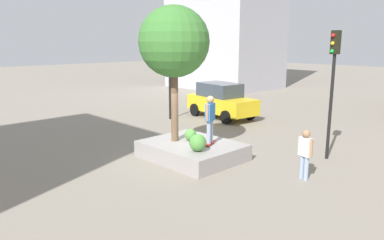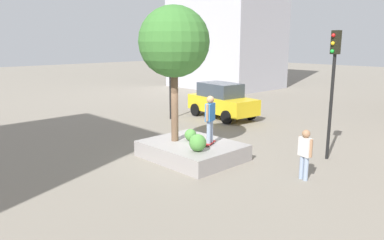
{
  "view_description": "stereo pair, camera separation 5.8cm",
  "coord_description": "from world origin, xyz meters",
  "px_view_note": "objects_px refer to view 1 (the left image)",
  "views": [
    {
      "loc": [
        10.13,
        -9.67,
        4.44
      ],
      "look_at": [
        0.27,
        -0.12,
        1.51
      ],
      "focal_mm": 34.61,
      "sensor_mm": 36.0,
      "label": 1
    },
    {
      "loc": [
        10.17,
        -9.63,
        4.44
      ],
      "look_at": [
        0.27,
        -0.12,
        1.51
      ],
      "focal_mm": 34.61,
      "sensor_mm": 36.0,
      "label": 2
    }
  ],
  "objects_px": {
    "passerby_with_bag": "(305,151)",
    "traffic_light_median": "(170,61)",
    "skateboard": "(210,143)",
    "taxi_cab": "(221,100)",
    "plaza_tree": "(174,42)",
    "traffic_light_corner": "(333,74)",
    "planter_ledge": "(192,150)",
    "skateboarder": "(210,116)"
  },
  "relations": [
    {
      "from": "skateboard",
      "to": "passerby_with_bag",
      "type": "height_order",
      "value": "passerby_with_bag"
    },
    {
      "from": "plaza_tree",
      "to": "skateboard",
      "type": "bearing_deg",
      "value": 23.15
    },
    {
      "from": "planter_ledge",
      "to": "passerby_with_bag",
      "type": "distance_m",
      "value": 4.35
    },
    {
      "from": "skateboard",
      "to": "traffic_light_corner",
      "type": "bearing_deg",
      "value": 48.09
    },
    {
      "from": "taxi_cab",
      "to": "passerby_with_bag",
      "type": "relative_size",
      "value": 2.73
    },
    {
      "from": "skateboard",
      "to": "traffic_light_corner",
      "type": "distance_m",
      "value": 5.22
    },
    {
      "from": "skateboarder",
      "to": "passerby_with_bag",
      "type": "bearing_deg",
      "value": 11.62
    },
    {
      "from": "plaza_tree",
      "to": "skateboarder",
      "type": "distance_m",
      "value": 3.05
    },
    {
      "from": "plaza_tree",
      "to": "traffic_light_corner",
      "type": "xyz_separation_m",
      "value": [
        4.36,
        3.94,
        -1.12
      ]
    },
    {
      "from": "passerby_with_bag",
      "to": "plaza_tree",
      "type": "bearing_deg",
      "value": -165.06
    },
    {
      "from": "taxi_cab",
      "to": "traffic_light_median",
      "type": "relative_size",
      "value": 0.93
    },
    {
      "from": "skateboard",
      "to": "taxi_cab",
      "type": "height_order",
      "value": "taxi_cab"
    },
    {
      "from": "plaza_tree",
      "to": "passerby_with_bag",
      "type": "bearing_deg",
      "value": 14.94
    },
    {
      "from": "taxi_cab",
      "to": "traffic_light_median",
      "type": "xyz_separation_m",
      "value": [
        -1.78,
        -2.43,
        2.31
      ]
    },
    {
      "from": "planter_ledge",
      "to": "taxi_cab",
      "type": "height_order",
      "value": "taxi_cab"
    },
    {
      "from": "planter_ledge",
      "to": "skateboarder",
      "type": "bearing_deg",
      "value": 26.51
    },
    {
      "from": "skateboarder",
      "to": "skateboard",
      "type": "bearing_deg",
      "value": 9.46
    },
    {
      "from": "plaza_tree",
      "to": "taxi_cab",
      "type": "height_order",
      "value": "plaza_tree"
    },
    {
      "from": "planter_ledge",
      "to": "traffic_light_corner",
      "type": "xyz_separation_m",
      "value": [
        3.66,
        3.69,
        2.97
      ]
    },
    {
      "from": "passerby_with_bag",
      "to": "taxi_cab",
      "type": "bearing_deg",
      "value": 146.82
    },
    {
      "from": "planter_ledge",
      "to": "skateboard",
      "type": "xyz_separation_m",
      "value": [
        0.64,
        0.32,
        0.36
      ]
    },
    {
      "from": "traffic_light_median",
      "to": "passerby_with_bag",
      "type": "relative_size",
      "value": 2.94
    },
    {
      "from": "plaza_tree",
      "to": "traffic_light_median",
      "type": "relative_size",
      "value": 1.04
    },
    {
      "from": "traffic_light_corner",
      "to": "passerby_with_bag",
      "type": "bearing_deg",
      "value": -79.02
    },
    {
      "from": "planter_ledge",
      "to": "taxi_cab",
      "type": "bearing_deg",
      "value": 123.48
    },
    {
      "from": "passerby_with_bag",
      "to": "traffic_light_median",
      "type": "bearing_deg",
      "value": 162.96
    },
    {
      "from": "skateboard",
      "to": "traffic_light_median",
      "type": "height_order",
      "value": "traffic_light_median"
    },
    {
      "from": "planter_ledge",
      "to": "skateboard",
      "type": "height_order",
      "value": "skateboard"
    },
    {
      "from": "plaza_tree",
      "to": "passerby_with_bag",
      "type": "height_order",
      "value": "plaza_tree"
    },
    {
      "from": "planter_ledge",
      "to": "traffic_light_corner",
      "type": "bearing_deg",
      "value": 45.18
    },
    {
      "from": "traffic_light_corner",
      "to": "traffic_light_median",
      "type": "xyz_separation_m",
      "value": [
        -9.84,
        0.53,
        0.07
      ]
    },
    {
      "from": "taxi_cab",
      "to": "traffic_light_corner",
      "type": "xyz_separation_m",
      "value": [
        8.06,
        -2.97,
        2.23
      ]
    },
    {
      "from": "taxi_cab",
      "to": "traffic_light_corner",
      "type": "bearing_deg",
      "value": -20.2
    },
    {
      "from": "skateboarder",
      "to": "taxi_cab",
      "type": "height_order",
      "value": "skateboarder"
    },
    {
      "from": "skateboarder",
      "to": "traffic_light_corner",
      "type": "height_order",
      "value": "traffic_light_corner"
    },
    {
      "from": "taxi_cab",
      "to": "passerby_with_bag",
      "type": "bearing_deg",
      "value": -33.18
    },
    {
      "from": "traffic_light_median",
      "to": "planter_ledge",
      "type": "bearing_deg",
      "value": -34.33
    },
    {
      "from": "plaza_tree",
      "to": "traffic_light_corner",
      "type": "height_order",
      "value": "plaza_tree"
    },
    {
      "from": "traffic_light_median",
      "to": "passerby_with_bag",
      "type": "height_order",
      "value": "traffic_light_median"
    },
    {
      "from": "plaza_tree",
      "to": "skateboarder",
      "type": "xyz_separation_m",
      "value": [
        1.34,
        0.57,
        -2.68
      ]
    },
    {
      "from": "traffic_light_corner",
      "to": "passerby_with_bag",
      "type": "relative_size",
      "value": 2.88
    },
    {
      "from": "skateboarder",
      "to": "traffic_light_median",
      "type": "distance_m",
      "value": 8.02
    }
  ]
}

